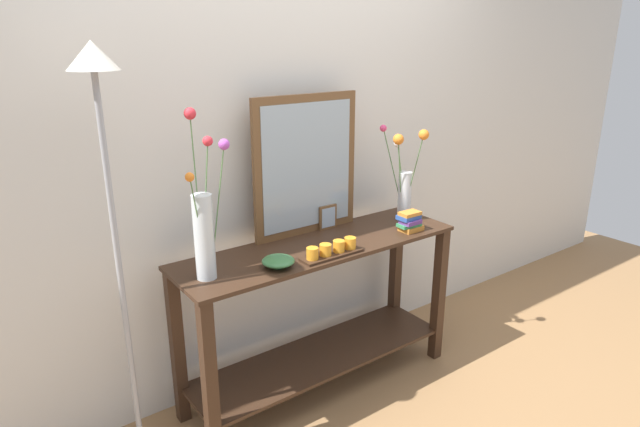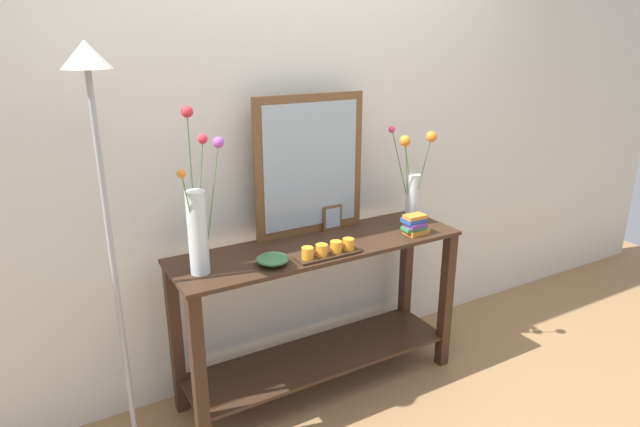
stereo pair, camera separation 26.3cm
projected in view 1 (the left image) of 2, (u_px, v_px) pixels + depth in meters
The scene contains 11 objects.
ground_plane at pixel (320, 386), 2.94m from camera, with size 7.00×6.00×0.02m, color #997047.
wall_back at pixel (281, 128), 2.77m from camera, with size 6.40×0.08×2.70m, color silver.
console_table at pixel (320, 303), 2.79m from camera, with size 1.49×0.43×0.81m.
mirror_leaning at pixel (306, 166), 2.74m from camera, with size 0.61×0.03×0.71m.
tall_vase_left at pixel (204, 226), 2.25m from camera, with size 0.22×0.21×0.71m.
vase_right at pixel (405, 182), 2.95m from camera, with size 0.17×0.25×0.53m.
candle_tray at pixel (332, 250), 2.54m from camera, with size 0.32×0.09×0.07m.
picture_frame_small at pixel (328, 217), 2.88m from camera, with size 0.11×0.01×0.13m.
decorative_bowl at pixel (278, 261), 2.42m from camera, with size 0.15×0.15×0.05m.
book_stack at pixel (410, 222), 2.86m from camera, with size 0.14×0.09×0.11m.
floor_lamp at pixel (111, 204), 2.01m from camera, with size 0.24×0.24×1.79m.
Camera 1 is at (-1.47, -2.02, 1.81)m, focal length 30.46 mm.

